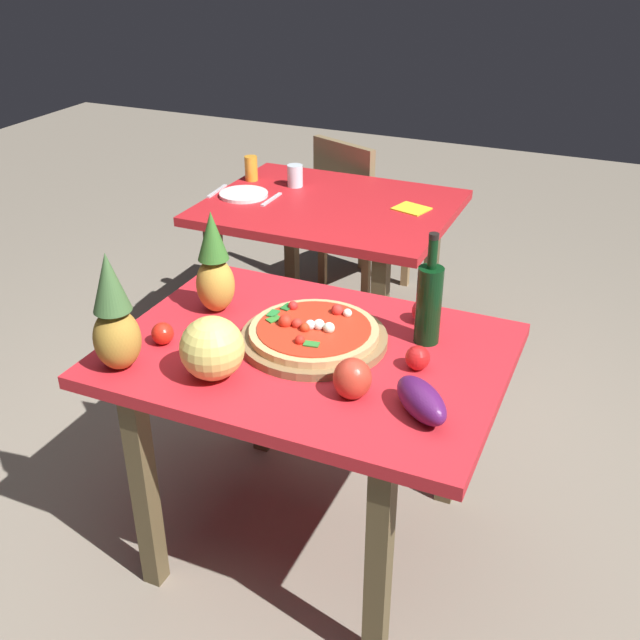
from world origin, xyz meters
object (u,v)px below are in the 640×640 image
(background_table, at_px, (330,224))
(tomato_beside_pepper, at_px, (424,311))
(dining_chair, at_px, (356,207))
(napkin_folded, at_px, (411,209))
(bell_pepper, at_px, (352,379))
(tomato_by_bottle, at_px, (163,333))
(pizza, at_px, (313,330))
(display_table, at_px, (308,376))
(tomato_near_board, at_px, (418,358))
(dinner_plate, at_px, (244,194))
(knife_utensil, at_px, (271,199))
(pineapple_right, at_px, (214,268))
(fork_utensil, at_px, (217,191))
(drinking_glass_water, at_px, (295,176))
(eggplant, at_px, (421,400))
(melon, at_px, (212,348))
(pineapple_left, at_px, (114,318))
(pizza_board, at_px, (313,338))
(wine_bottle, at_px, (429,302))
(drinking_glass_juice, at_px, (251,168))

(background_table, xyz_separation_m, tomato_beside_pepper, (0.70, -0.89, 0.14))
(dining_chair, relative_size, napkin_folded, 6.07)
(bell_pepper, bearing_deg, tomato_by_bottle, 177.44)
(pizza, height_order, tomato_by_bottle, pizza)
(display_table, bearing_deg, bell_pepper, -39.72)
(dining_chair, height_order, napkin_folded, dining_chair)
(tomato_near_board, height_order, dinner_plate, tomato_near_board)
(tomato_by_bottle, xyz_separation_m, knife_utensil, (-0.28, 1.26, -0.03))
(pineapple_right, distance_m, tomato_by_bottle, 0.28)
(dining_chair, xyz_separation_m, pineapple_right, (0.19, -1.74, 0.41))
(pizza, xyz_separation_m, fork_utensil, (-0.96, 1.07, -0.04))
(pineapple_right, relative_size, tomato_near_board, 4.79)
(drinking_glass_water, bearing_deg, bell_pepper, -59.61)
(tomato_near_board, bearing_deg, display_table, -175.71)
(display_table, xyz_separation_m, tomato_near_board, (0.33, 0.02, 0.13))
(tomato_near_board, bearing_deg, pineapple_right, 173.33)
(eggplant, relative_size, knife_utensil, 1.11)
(display_table, relative_size, melon, 6.40)
(knife_utensil, bearing_deg, dinner_plate, -179.98)
(dining_chair, relative_size, melon, 4.74)
(dinner_plate, bearing_deg, pineapple_left, -74.81)
(background_table, relative_size, pineapple_right, 3.18)
(dinner_plate, bearing_deg, drinking_glass_water, 54.88)
(dining_chair, xyz_separation_m, drinking_glass_water, (-0.11, -0.51, 0.31))
(pizza_board, bearing_deg, dining_chair, 107.22)
(pineapple_left, height_order, napkin_folded, pineapple_left)
(dining_chair, bearing_deg, display_table, 129.10)
(dining_chair, xyz_separation_m, pineapple_left, (0.12, -2.15, 0.41))
(tomato_beside_pepper, height_order, dinner_plate, tomato_beside_pepper)
(dining_chair, bearing_deg, bell_pepper, 133.04)
(melon, bearing_deg, pineapple_left, -166.52)
(wine_bottle, distance_m, pineapple_right, 0.68)
(drinking_glass_juice, bearing_deg, fork_utensil, -106.71)
(tomato_beside_pepper, height_order, drinking_glass_water, drinking_glass_water)
(pizza_board, distance_m, drinking_glass_water, 1.45)
(display_table, bearing_deg, napkin_folded, 93.72)
(pineapple_left, xyz_separation_m, knife_utensil, (-0.24, 1.42, -0.15))
(pizza_board, xyz_separation_m, knife_utensil, (-0.69, 1.07, -0.01))
(pizza_board, bearing_deg, fork_utensil, 132.06)
(pizza, xyz_separation_m, napkin_folded, (-0.08, 1.21, -0.04))
(napkin_folded, bearing_deg, background_table, -168.80)
(pineapple_left, relative_size, tomato_near_board, 5.00)
(background_table, bearing_deg, eggplant, -58.62)
(fork_utensil, bearing_deg, tomato_beside_pepper, -37.72)
(background_table, bearing_deg, wine_bottle, -53.49)
(pizza_board, xyz_separation_m, bell_pepper, (0.21, -0.22, 0.04))
(background_table, bearing_deg, drinking_glass_water, 148.36)
(tomato_beside_pepper, bearing_deg, drinking_glass_juice, 138.50)
(pineapple_right, bearing_deg, knife_utensil, 107.46)
(pineapple_right, bearing_deg, fork_utensil, 120.65)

